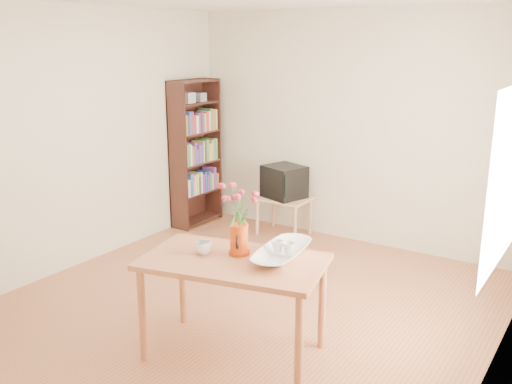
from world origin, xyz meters
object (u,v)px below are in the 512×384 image
Objects in this scene: table at (234,271)px; pitcher at (239,240)px; mug at (204,248)px; television at (285,181)px; bowl at (282,230)px.

table is 6.13× the size of pitcher.
mug is 2.71m from television.
table is 3.22× the size of bowl.
pitcher is 0.33m from bowl.
mug reaches higher than table.
bowl is (0.27, 0.22, 0.30)m from table.
mug is 0.28× the size of bowl.
mug is at bearing -53.80° from television.
table is at bearing 132.09° from mug.
bowl is 2.69m from television.
television is (-1.07, 2.54, -0.01)m from table.
pitcher is 0.52× the size of bowl.
pitcher is at bearing -48.34° from television.
pitcher reaches higher than television.
bowl is at bearing 26.57° from table.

